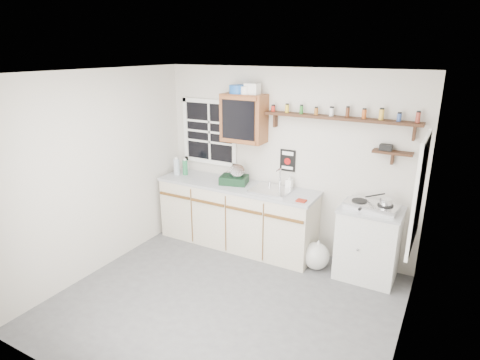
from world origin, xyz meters
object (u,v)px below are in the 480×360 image
at_px(hotplate, 372,206).
at_px(main_cabinet, 237,215).
at_px(dish_rack, 235,178).
at_px(spice_shelf, 340,118).
at_px(right_cabinet, 368,243).
at_px(upper_cabinet, 244,118).

bearing_deg(hotplate, main_cabinet, -173.90).
xyz_separation_m(main_cabinet, dish_rack, (-0.03, 0.02, 0.55)).
bearing_deg(spice_shelf, right_cabinet, -20.16).
height_order(upper_cabinet, spice_shelf, upper_cabinet).
relative_size(main_cabinet, upper_cabinet, 3.55).
bearing_deg(spice_shelf, dish_rack, -171.77).
bearing_deg(main_cabinet, hotplate, 0.17).
bearing_deg(upper_cabinet, dish_rack, -118.53).
xyz_separation_m(main_cabinet, hotplate, (1.84, 0.01, 0.49)).
height_order(main_cabinet, upper_cabinet, upper_cabinet).
distance_m(right_cabinet, dish_rack, 1.95).
xyz_separation_m(right_cabinet, spice_shelf, (-0.51, 0.19, 1.47)).
height_order(right_cabinet, spice_shelf, spice_shelf).
relative_size(main_cabinet, dish_rack, 5.38).
distance_m(main_cabinet, right_cabinet, 1.84).
bearing_deg(dish_rack, right_cabinet, -14.47).
bearing_deg(spice_shelf, hotplate, -22.05).
xyz_separation_m(upper_cabinet, dish_rack, (-0.07, -0.13, -0.82)).
bearing_deg(right_cabinet, dish_rack, -179.74).
xyz_separation_m(upper_cabinet, spice_shelf, (1.29, 0.07, 0.10)).
bearing_deg(upper_cabinet, main_cabinet, -103.68).
bearing_deg(hotplate, dish_rack, -174.42).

